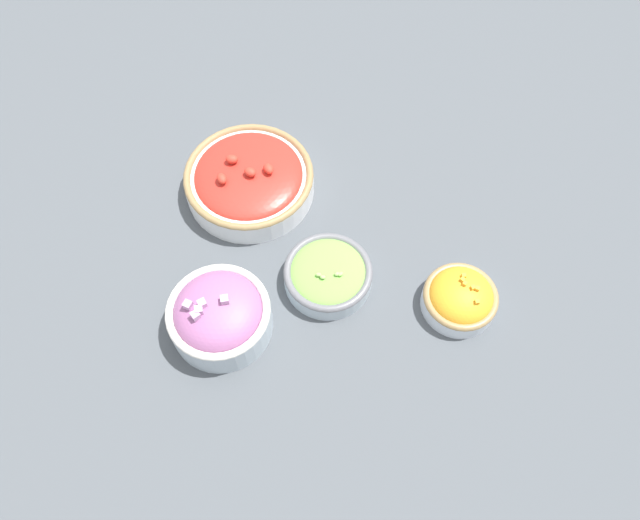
# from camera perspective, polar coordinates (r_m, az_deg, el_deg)

# --- Properties ---
(ground_plane) EXTENTS (3.00, 3.00, 0.00)m
(ground_plane) POSITION_cam_1_polar(r_m,az_deg,el_deg) (0.99, 0.00, -0.84)
(ground_plane) COLOR #4C5156
(bowl_lettuce) EXTENTS (0.14, 0.14, 0.05)m
(bowl_lettuce) POSITION_cam_1_polar(r_m,az_deg,el_deg) (0.96, 0.73, -1.30)
(bowl_lettuce) COLOR #B2C1CC
(bowl_lettuce) RESTS_ON ground_plane
(bowl_cherry_tomatoes) EXTENTS (0.21, 0.21, 0.07)m
(bowl_cherry_tomatoes) POSITION_cam_1_polar(r_m,az_deg,el_deg) (1.05, -6.49, 7.33)
(bowl_cherry_tomatoes) COLOR white
(bowl_cherry_tomatoes) RESTS_ON ground_plane
(bowl_red_onion) EXTENTS (0.15, 0.15, 0.09)m
(bowl_red_onion) POSITION_cam_1_polar(r_m,az_deg,el_deg) (0.92, -9.19, -4.97)
(bowl_red_onion) COLOR #B2C1CC
(bowl_red_onion) RESTS_ON ground_plane
(bowl_squash) EXTENTS (0.11, 0.11, 0.06)m
(bowl_squash) POSITION_cam_1_polar(r_m,az_deg,el_deg) (0.96, 12.69, -3.40)
(bowl_squash) COLOR silver
(bowl_squash) RESTS_ON ground_plane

